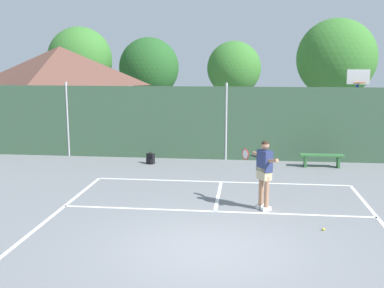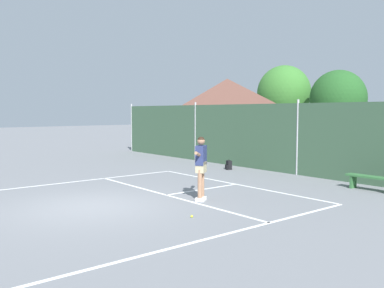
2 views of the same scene
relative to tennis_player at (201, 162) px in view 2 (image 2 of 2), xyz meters
The scene contains 8 objects.
ground_plane 3.27m from the tennis_player, 114.06° to the right, with size 120.00×120.00×0.00m, color slate.
court_markings 2.74m from the tennis_player, 120.10° to the right, with size 8.30×11.10×0.01m.
chainlink_fence 6.32m from the tennis_player, 101.47° to the left, with size 26.09×0.09×3.06m.
clubhouse_building 14.17m from the tennis_player, 133.13° to the left, with size 6.46×5.60×4.60m.
tennis_player is the anchor object (origin of this frame).
tennis_ball 2.24m from the tennis_player, 46.84° to the right, with size 0.07×0.07×0.07m, color #CCE033.
backpack_black 6.59m from the tennis_player, 128.85° to the left, with size 0.33×0.32×0.46m.
courtside_bench 5.79m from the tennis_player, 65.95° to the left, with size 1.60×0.36×0.48m.
Camera 2 is at (10.25, -4.82, 2.57)m, focal length 38.62 mm.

